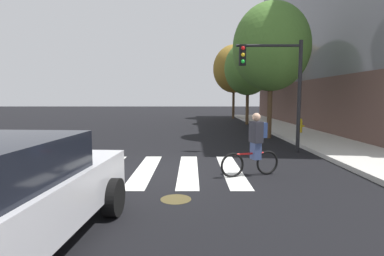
{
  "coord_description": "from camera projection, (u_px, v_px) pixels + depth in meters",
  "views": [
    {
      "loc": [
        0.98,
        -8.57,
        2.11
      ],
      "look_at": [
        1.0,
        1.14,
        1.11
      ],
      "focal_mm": 28.33,
      "sensor_mm": 36.0,
      "label": 1
    }
  ],
  "objects": [
    {
      "name": "street_tree_far",
      "position": [
        233.0,
        69.0,
        29.34
      ],
      "size": [
        4.02,
        4.02,
        7.15
      ],
      "color": "#4C3823",
      "rests_on": "ground"
    },
    {
      "name": "street_tree_mid",
      "position": [
        247.0,
        68.0,
        22.95
      ],
      "size": [
        3.57,
        3.57,
        6.35
      ],
      "color": "#4C3823",
      "rests_on": "ground"
    },
    {
      "name": "manhole_cover",
      "position": [
        175.0,
        199.0,
        6.26
      ],
      "size": [
        0.64,
        0.64,
        0.01
      ],
      "primitive_type": "cylinder",
      "color": "#473D1E",
      "rests_on": "ground"
    },
    {
      "name": "fire_hydrant",
      "position": [
        299.0,
        126.0,
        16.81
      ],
      "size": [
        0.33,
        0.22,
        0.78
      ],
      "color": "gold",
      "rests_on": "sidewalk"
    },
    {
      "name": "cyclist",
      "position": [
        254.0,
        145.0,
        8.06
      ],
      "size": [
        1.64,
        0.59,
        1.69
      ],
      "color": "black",
      "rests_on": "ground"
    },
    {
      "name": "crosswalk_stripes",
      "position": [
        145.0,
        170.0,
        8.73
      ],
      "size": [
        5.51,
        3.93,
        0.01
      ],
      "color": "silver",
      "rests_on": "ground"
    },
    {
      "name": "ground_plane",
      "position": [
        158.0,
        170.0,
        8.73
      ],
      "size": [
        120.0,
        120.0,
        0.0
      ],
      "primitive_type": "plane",
      "color": "black"
    },
    {
      "name": "traffic_light_near",
      "position": [
        277.0,
        77.0,
        11.29
      ],
      "size": [
        2.47,
        0.28,
        4.2
      ],
      "color": "black",
      "rests_on": "ground"
    },
    {
      "name": "street_tree_near",
      "position": [
        270.0,
        47.0,
        15.15
      ],
      "size": [
        3.83,
        3.83,
        6.81
      ],
      "color": "#4C3823",
      "rests_on": "ground"
    }
  ]
}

